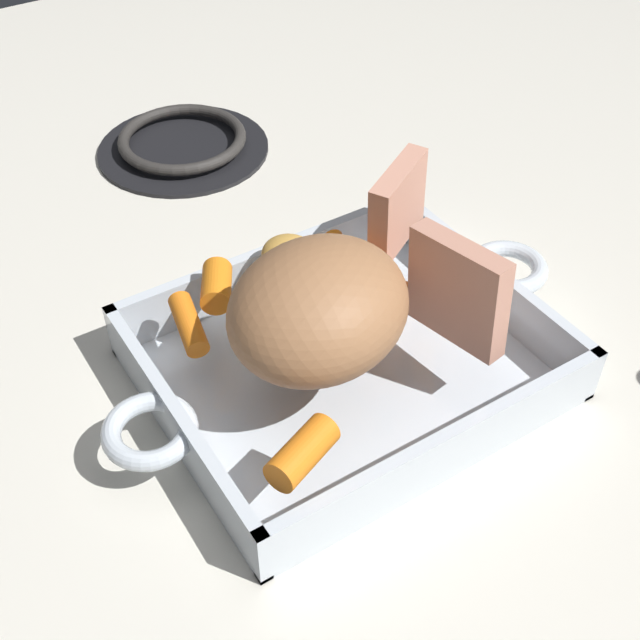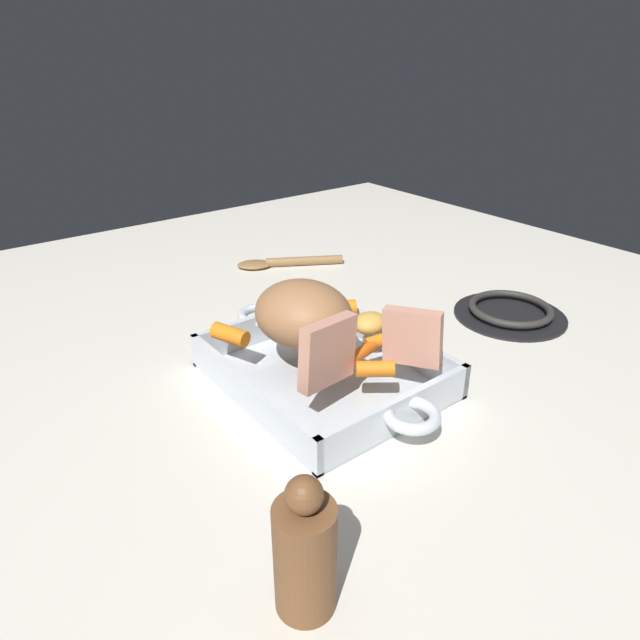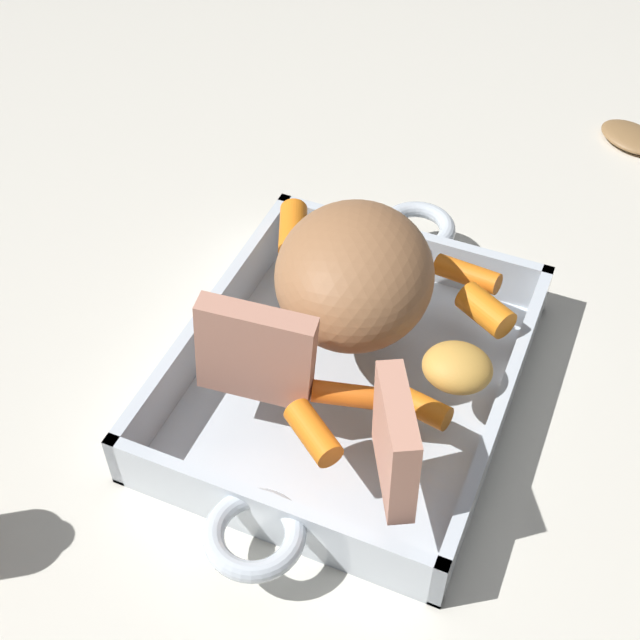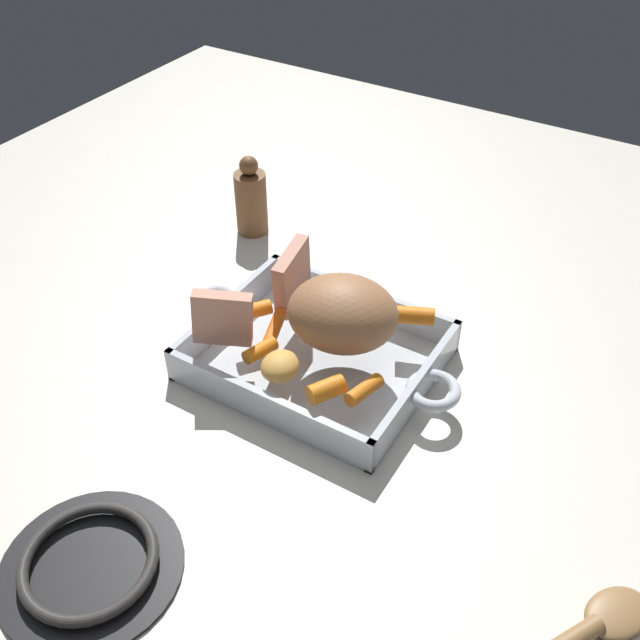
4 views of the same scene
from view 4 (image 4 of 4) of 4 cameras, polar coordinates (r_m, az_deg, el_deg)
ground_plane at (r=0.97m, az=-0.26°, el=-3.42°), size 1.74×1.74×0.00m
roasting_dish at (r=0.96m, az=-0.26°, el=-2.71°), size 0.40×0.25×0.05m
pork_roast at (r=0.91m, az=1.77°, el=0.52°), size 0.17×0.15×0.09m
roast_slice_thin at (r=0.97m, az=-2.18°, el=3.37°), size 0.03×0.09×0.09m
roast_slice_outer at (r=0.92m, az=-7.57°, el=0.13°), size 0.08×0.05×0.08m
baby_carrot_southwest at (r=0.86m, az=3.45°, el=-5.43°), size 0.03×0.06×0.02m
baby_carrot_short at (r=0.96m, az=7.32°, el=0.35°), size 0.06×0.04×0.03m
baby_carrot_southeast at (r=0.85m, az=0.50°, el=-5.41°), size 0.04×0.05×0.02m
baby_carrot_long at (r=0.91m, az=-4.66°, el=-2.37°), size 0.03×0.05×0.02m
baby_carrot_northeast at (r=0.94m, az=-3.62°, el=-0.81°), size 0.04×0.07×0.02m
baby_carrot_center_right at (r=0.97m, az=-5.16°, el=0.73°), size 0.04×0.05×0.02m
potato_whole at (r=0.88m, az=-2.96°, el=-3.66°), size 0.05×0.06×0.03m
stove_burner_rear at (r=0.81m, az=-17.41°, el=-17.63°), size 0.19×0.19×0.02m
pepper_mill at (r=1.20m, az=-5.37°, el=9.26°), size 0.05×0.05×0.13m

